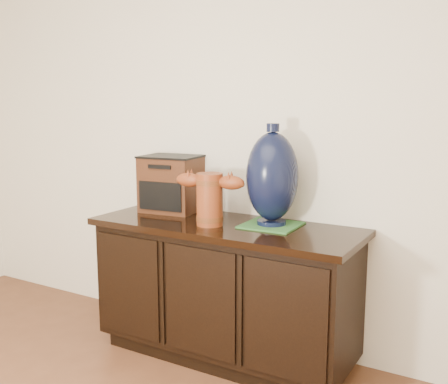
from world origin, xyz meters
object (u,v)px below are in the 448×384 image
Objects in this scene: sideboard at (225,289)px; tv_radio at (171,184)px; terracotta_vessel at (210,196)px; lamp_base at (272,177)px; spray_can at (206,201)px.

tv_radio is (-0.44, 0.13, 0.53)m from sideboard.
terracotta_vessel reaches higher than sideboard.
terracotta_vessel is at bearing -126.95° from sideboard.
lamp_base reaches higher than sideboard.
terracotta_vessel is at bearing -32.89° from tv_radio.
tv_radio is (-0.39, 0.20, 0.01)m from terracotta_vessel.
spray_can is at bearing -15.24° from tv_radio.
spray_can is at bearing 179.89° from lamp_base.
sideboard is at bearing 46.09° from terracotta_vessel.
tv_radio is at bearing 164.11° from sideboard.
spray_can is at bearing 121.51° from terracotta_vessel.
terracotta_vessel reaches higher than spray_can.
lamp_base is (0.68, -0.04, 0.09)m from tv_radio.
tv_radio is 0.68× the size of lamp_base.
terracotta_vessel is at bearing -51.53° from spray_can.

